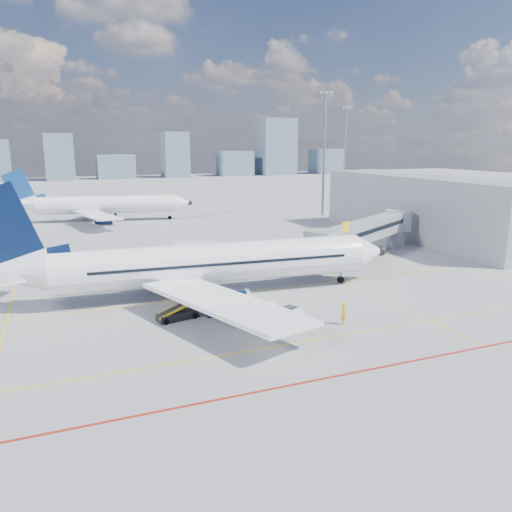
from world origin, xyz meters
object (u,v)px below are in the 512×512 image
Objects in this scene: second_aircraft at (100,205)px; belt_loader at (179,313)px; baggage_tug at (292,314)px; cargo_dolly at (258,313)px; ramp_worker at (344,313)px; main_aircraft at (198,265)px.

second_aircraft is 61.37m from belt_loader.
second_aircraft is 66.40m from baggage_tug.
cargo_dolly is 1.77× the size of ramp_worker.
belt_loader is 2.66× the size of ramp_worker.
main_aircraft reaches higher than second_aircraft.
ramp_worker is (6.67, -2.88, 0.02)m from cargo_dolly.
belt_loader is 14.26m from ramp_worker.
ramp_worker is (3.81, -2.17, 0.31)m from baggage_tug.
ramp_worker is at bearing -3.21° from cargo_dolly.
baggage_tug is 0.67× the size of cargo_dolly.
second_aircraft reaches higher than cargo_dolly.
main_aircraft is 7.90× the size of belt_loader.
baggage_tug is at bearing 64.43° from ramp_worker.
belt_loader is at bearing 129.38° from baggage_tug.
main_aircraft is 55.46m from second_aircraft.
second_aircraft reaches higher than baggage_tug.
ramp_worker is at bearing -49.10° from main_aircraft.
baggage_tug is 4.39m from ramp_worker.
baggage_tug is at bearing -70.36° from second_aircraft.
baggage_tug is (9.75, -65.63, -2.54)m from second_aircraft.
cargo_dolly is (6.89, -64.93, -2.25)m from second_aircraft.
baggage_tug is 9.87m from belt_loader.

